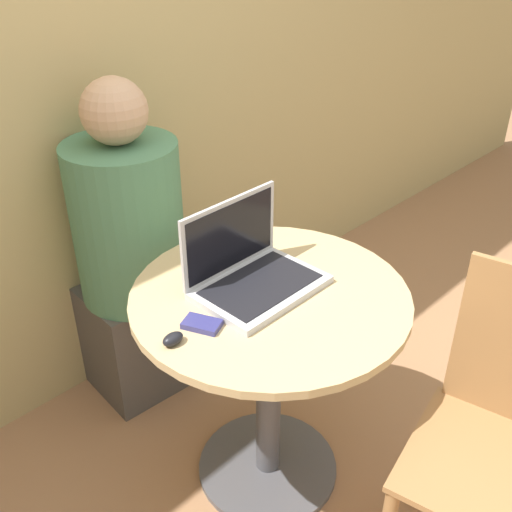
# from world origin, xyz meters

# --- Properties ---
(ground_plane) EXTENTS (12.00, 12.00, 0.00)m
(ground_plane) POSITION_xyz_m (0.00, 0.00, 0.00)
(ground_plane) COLOR #9E704C
(back_wall) EXTENTS (7.00, 0.05, 2.60)m
(back_wall) POSITION_xyz_m (0.00, 0.83, 1.30)
(back_wall) COLOR tan
(back_wall) RESTS_ON ground_plane
(round_table) EXTENTS (0.78, 0.78, 0.71)m
(round_table) POSITION_xyz_m (0.00, 0.00, 0.52)
(round_table) COLOR #4C4C51
(round_table) RESTS_ON ground_plane
(laptop) EXTENTS (0.35, 0.25, 0.24)m
(laptop) POSITION_xyz_m (-0.01, 0.07, 0.76)
(laptop) COLOR #B7B7BC
(laptop) RESTS_ON round_table
(cell_phone) EXTENTS (0.09, 0.11, 0.02)m
(cell_phone) POSITION_xyz_m (-0.23, 0.02, 0.72)
(cell_phone) COLOR navy
(cell_phone) RESTS_ON round_table
(computer_mouse) EXTENTS (0.06, 0.04, 0.03)m
(computer_mouse) POSITION_xyz_m (-0.32, 0.02, 0.73)
(computer_mouse) COLOR black
(computer_mouse) RESTS_ON round_table
(chair_empty) EXTENTS (0.47, 0.47, 0.91)m
(chair_empty) POSITION_xyz_m (0.18, -0.63, 0.47)
(chair_empty) COLOR #9E7042
(chair_empty) RESTS_ON ground_plane
(person_seated) EXTENTS (0.39, 0.59, 1.20)m
(person_seated) POSITION_xyz_m (-0.03, 0.69, 0.49)
(person_seated) COLOR #4C4742
(person_seated) RESTS_ON ground_plane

